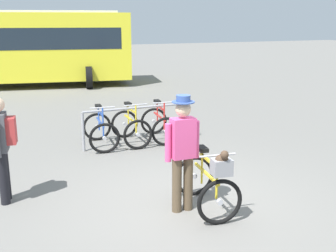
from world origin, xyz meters
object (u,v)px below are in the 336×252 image
(racked_bike_yellow, at_px, (131,127))
(pedestrian_with_backpack, at_px, (2,143))
(bus_distant, at_px, (6,44))
(racked_bike_red, at_px, (160,124))
(person_with_featured_bike, at_px, (183,149))
(racked_bike_blue, at_px, (101,131))
(featured_bicycle, at_px, (209,181))

(racked_bike_yellow, xyz_separation_m, pedestrian_with_backpack, (-2.72, -2.28, 0.57))
(bus_distant, bearing_deg, racked_bike_yellow, -77.30)
(racked_bike_yellow, bearing_deg, bus_distant, 102.70)
(racked_bike_red, bearing_deg, person_with_featured_bike, -106.15)
(racked_bike_blue, distance_m, featured_bicycle, 3.86)
(featured_bicycle, bearing_deg, bus_distant, 99.17)
(featured_bicycle, xyz_separation_m, bus_distant, (-2.20, 13.65, 1.25))
(racked_bike_red, relative_size, bus_distant, 0.11)
(racked_bike_blue, height_order, bus_distant, bus_distant)
(racked_bike_yellow, height_order, racked_bike_red, same)
(racked_bike_yellow, height_order, pedestrian_with_backpack, pedestrian_with_backpack)
(featured_bicycle, bearing_deg, pedestrian_with_backpack, 150.56)
(person_with_featured_bike, height_order, bus_distant, bus_distant)
(racked_bike_blue, bearing_deg, pedestrian_with_backpack, -131.66)
(racked_bike_blue, xyz_separation_m, featured_bicycle, (0.69, -3.80, 0.12))
(racked_bike_yellow, xyz_separation_m, racked_bike_red, (0.70, 0.01, 0.00))
(featured_bicycle, height_order, pedestrian_with_backpack, pedestrian_with_backpack)
(racked_bike_red, xyz_separation_m, person_with_featured_bike, (-1.04, -3.61, 0.58))
(pedestrian_with_backpack, bearing_deg, featured_bicycle, -29.44)
(pedestrian_with_backpack, relative_size, bus_distant, 0.16)
(racked_bike_blue, height_order, featured_bicycle, featured_bicycle)
(featured_bicycle, bearing_deg, person_with_featured_bike, 147.31)
(featured_bicycle, height_order, bus_distant, bus_distant)
(person_with_featured_bike, bearing_deg, pedestrian_with_backpack, 151.03)
(featured_bicycle, bearing_deg, racked_bike_red, 79.40)
(racked_bike_red, xyz_separation_m, bus_distant, (-2.92, 9.83, 1.37))
(racked_bike_blue, distance_m, person_with_featured_bike, 3.65)
(featured_bicycle, relative_size, pedestrian_with_backpack, 0.75)
(featured_bicycle, xyz_separation_m, person_with_featured_bike, (-0.33, 0.21, 0.46))
(racked_bike_red, xyz_separation_m, featured_bicycle, (-0.71, -3.82, 0.12))
(pedestrian_with_backpack, distance_m, bus_distant, 12.16)
(featured_bicycle, height_order, person_with_featured_bike, person_with_featured_bike)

